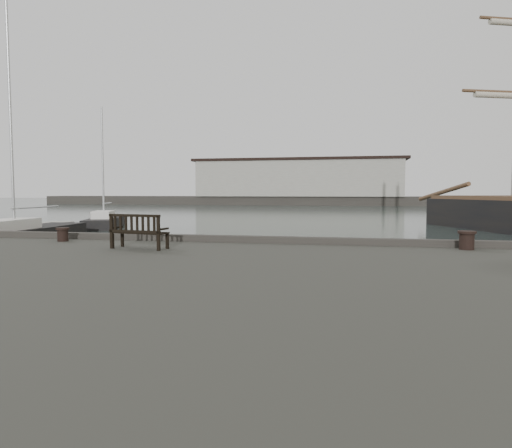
{
  "coord_description": "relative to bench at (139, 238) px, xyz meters",
  "views": [
    {
      "loc": [
        3.69,
        -12.37,
        2.95
      ],
      "look_at": [
        1.25,
        -0.5,
        2.1
      ],
      "focal_mm": 32.0,
      "sensor_mm": 36.0,
      "label": 1
    }
  ],
  "objects": [
    {
      "name": "yacht_d",
      "position": [
        -15.1,
        24.59,
        -1.59
      ],
      "size": [
        4.81,
        8.49,
        10.54
      ],
      "rotation": [
        0.0,
        0.0,
        0.34
      ],
      "color": "black",
      "rests_on": "ground"
    },
    {
      "name": "yacht_c",
      "position": [
        -14.11,
        13.3,
        -1.58
      ],
      "size": [
        3.51,
        11.12,
        14.53
      ],
      "rotation": [
        0.0,
        0.0,
        0.08
      ],
      "color": "black",
      "rests_on": "ground"
    },
    {
      "name": "bench",
      "position": [
        0.0,
        0.0,
        0.0
      ],
      "size": [
        1.49,
        0.7,
        0.83
      ],
      "rotation": [
        0.0,
        0.0,
        -0.15
      ],
      "color": "black",
      "rests_on": "quay"
    },
    {
      "name": "ground",
      "position": [
        1.36,
        2.05,
        -1.82
      ],
      "size": [
        400.0,
        400.0,
        0.0
      ],
      "primitive_type": "plane",
      "color": "black",
      "rests_on": "ground"
    },
    {
      "name": "bollard_right",
      "position": [
        7.84,
        1.45,
        -0.04
      ],
      "size": [
        0.46,
        0.46,
        0.45
      ],
      "primitive_type": "cylinder",
      "rotation": [
        0.0,
        0.0,
        0.06
      ],
      "color": "black",
      "rests_on": "quay"
    },
    {
      "name": "bollard_left",
      "position": [
        -2.9,
        1.16,
        -0.07
      ],
      "size": [
        0.42,
        0.42,
        0.39
      ],
      "primitive_type": "cylinder",
      "rotation": [
        0.0,
        0.0,
        -0.15
      ],
      "color": "black",
      "rests_on": "quay"
    },
    {
      "name": "breakwater",
      "position": [
        -3.2,
        94.05,
        2.47
      ],
      "size": [
        140.0,
        9.5,
        12.2
      ],
      "color": "#383530",
      "rests_on": "ground"
    }
  ]
}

